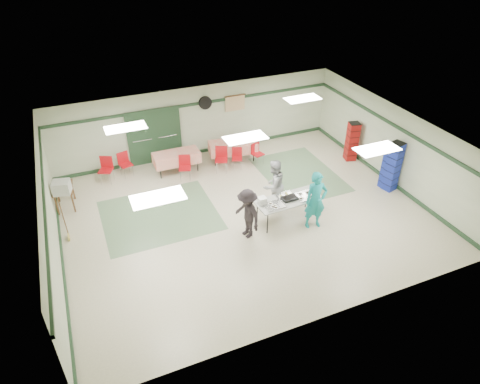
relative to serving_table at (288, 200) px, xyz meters
name	(u,v)px	position (x,y,z in m)	size (l,w,h in m)	color
floor	(245,214)	(-1.11, 0.76, -0.72)	(11.00, 11.00, 0.00)	beige
ceiling	(245,137)	(-1.11, 0.76, 1.98)	(11.00, 11.00, 0.00)	silver
wall_back	(198,121)	(-1.11, 5.26, 0.63)	(11.00, 11.00, 0.00)	beige
wall_front	(327,277)	(-1.11, -3.74, 0.63)	(11.00, 11.00, 0.00)	beige
wall_left	(49,221)	(-6.61, 0.76, 0.63)	(9.00, 9.00, 0.00)	beige
wall_right	(393,145)	(4.39, 0.76, 0.63)	(9.00, 9.00, 0.00)	beige
trim_back	(197,104)	(-1.11, 5.23, 1.33)	(11.00, 0.06, 0.10)	#203B24
baseboard_back	(200,151)	(-1.11, 5.23, -0.66)	(11.00, 0.06, 0.12)	#203B24
trim_left	(44,198)	(-6.58, 0.76, 1.33)	(9.00, 0.06, 0.10)	#203B24
baseboard_left	(62,258)	(-6.58, 0.76, -0.66)	(9.00, 0.06, 0.12)	#203B24
trim_right	(396,126)	(4.36, 0.76, 1.33)	(9.00, 0.06, 0.10)	#203B24
baseboard_right	(385,178)	(4.36, 0.76, -0.66)	(9.00, 0.06, 0.12)	#203B24
green_patch_a	(160,215)	(-3.61, 1.76, -0.72)	(3.50, 3.00, 0.01)	#5D7E5C
green_patch_b	(299,174)	(1.69, 2.26, -0.72)	(2.50, 3.50, 0.01)	#5D7E5C
double_door_left	(142,139)	(-3.31, 5.20, 0.33)	(0.90, 0.06, 2.10)	gray
double_door_right	(167,134)	(-2.36, 5.20, 0.33)	(0.90, 0.06, 2.10)	gray
door_frame	(155,137)	(-2.84, 5.18, 0.33)	(2.00, 0.03, 2.15)	#203B24
wall_fan	(205,103)	(-0.81, 5.20, 1.33)	(0.50, 0.50, 0.10)	black
scroll_banner	(235,103)	(0.39, 5.20, 1.13)	(0.80, 0.02, 0.60)	#DAB688
serving_table	(288,200)	(0.00, 0.00, 0.00)	(2.07, 0.91, 0.76)	#B9B9B4
sheet_tray_right	(307,196)	(0.59, -0.08, 0.05)	(0.64, 0.48, 0.02)	silver
sheet_tray_mid	(285,196)	(-0.03, 0.15, 0.05)	(0.53, 0.40, 0.02)	silver
sheet_tray_left	(274,206)	(-0.56, -0.16, 0.05)	(0.59, 0.45, 0.02)	silver
baking_pan	(290,198)	(0.03, -0.02, 0.08)	(0.47, 0.29, 0.08)	black
foam_box_stack	(262,201)	(-0.84, 0.10, 0.15)	(0.24, 0.22, 0.22)	white
volunteer_teal	(316,201)	(0.58, -0.58, 0.20)	(0.67, 0.44, 1.84)	teal
volunteer_grey	(273,185)	(-0.14, 0.75, 0.14)	(0.83, 0.65, 1.71)	#96969B
volunteer_dark	(247,214)	(-1.46, -0.23, 0.07)	(1.02, 0.59, 1.58)	black
dining_table_a	(233,147)	(-0.12, 4.19, -0.15)	(1.89, 1.07, 0.77)	red
dining_table_b	(177,157)	(-2.32, 4.19, -0.15)	(1.66, 0.74, 0.77)	red
chair_a	(237,156)	(-0.19, 3.61, -0.24)	(0.48, 0.48, 0.79)	#B60E1B
chair_b	(221,156)	(-0.80, 3.62, -0.14)	(0.57, 0.57, 0.94)	#B60E1B
chair_c	(257,151)	(0.61, 3.61, -0.23)	(0.46, 0.47, 0.80)	#B60E1B
chair_d	(185,165)	(-2.19, 3.62, -0.18)	(0.52, 0.52, 0.88)	#B60E1B
chair_loose_a	(124,162)	(-4.11, 4.67, -0.18)	(0.50, 0.50, 0.88)	#B60E1B
chair_loose_b	(106,167)	(-4.77, 4.47, -0.14)	(0.59, 0.59, 0.94)	#B60E1B
crate_stack_blue_a	(389,171)	(4.04, 0.33, -0.07)	(0.40, 0.40, 1.29)	navy
crate_stack_red	(352,142)	(4.04, 2.48, 0.04)	(0.39, 0.39, 1.52)	#9C100F
crate_stack_blue_b	(393,167)	(4.04, 0.19, 0.17)	(0.39, 0.39, 1.78)	navy
printer_table	(63,190)	(-6.26, 3.38, -0.07)	(0.68, 0.98, 0.74)	brown
office_printer	(62,187)	(-6.26, 3.05, 0.22)	(0.50, 0.44, 0.40)	#ABABA6
broom	(63,217)	(-6.34, 1.70, 0.03)	(0.03, 0.03, 1.45)	brown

